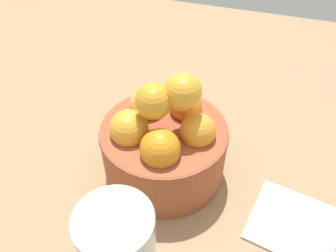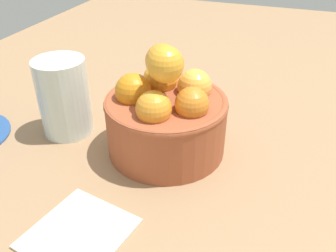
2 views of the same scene
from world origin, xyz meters
The scene contains 4 objects.
ground_plane centered at (0.00, 0.00, -2.16)cm, with size 155.94×100.08×4.33cm, color #997551.
terracotta_bowl centered at (-0.01, -0.05, 5.10)cm, with size 14.90×14.90×14.46cm.
water_glass centered at (0.51, -14.20, 5.19)cm, with size 6.71×6.71×10.39cm, color silver.
folded_napkin centered at (16.07, -3.06, 0.30)cm, with size 9.06×8.72×0.60cm, color beige.
Camera 2 is at (35.47, 13.07, 27.41)cm, focal length 38.56 mm.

